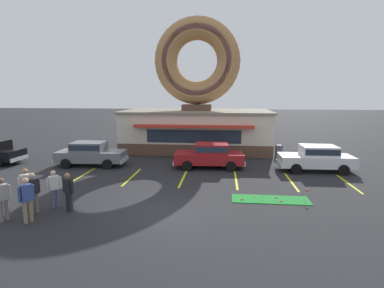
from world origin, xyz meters
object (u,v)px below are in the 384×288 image
at_px(golf_ball, 261,200).
at_px(pedestrian_clipboard_woman, 33,191).
at_px(car_white, 317,157).
at_px(car_grey, 91,153).
at_px(trash_bin, 279,151).
at_px(pedestrian_crossing_woman, 26,186).
at_px(pedestrian_beanie_man, 68,190).
at_px(pedestrian_leather_jacket_man, 27,198).
at_px(putting_flag_pin, 306,193).
at_px(car_red, 210,155).
at_px(pedestrian_blue_sweater_man, 54,187).
at_px(pedestrian_hooded_kid, 3,197).

bearing_deg(golf_ball, pedestrian_clipboard_woman, -165.78).
xyz_separation_m(golf_ball, car_white, (4.06, 5.78, 0.82)).
height_order(car_grey, trash_bin, car_grey).
bearing_deg(pedestrian_crossing_woman, pedestrian_clipboard_woman, -40.07).
height_order(pedestrian_beanie_man, trash_bin, pedestrian_beanie_man).
xyz_separation_m(pedestrian_leather_jacket_man, pedestrian_crossing_woman, (-0.96, 1.37, -0.02)).
relative_size(car_grey, car_white, 1.01).
height_order(putting_flag_pin, pedestrian_beanie_man, pedestrian_beanie_man).
distance_m(pedestrian_leather_jacket_man, pedestrian_clipboard_woman, 0.84).
relative_size(car_red, pedestrian_blue_sweater_man, 2.87).
bearing_deg(car_red, car_white, -1.22).
bearing_deg(pedestrian_leather_jacket_man, car_grey, 99.95).
bearing_deg(golf_ball, pedestrian_hooded_kid, -162.65).
height_order(car_red, car_white, same).
bearing_deg(pedestrian_clipboard_woman, pedestrian_blue_sweater_man, 59.24).
bearing_deg(car_red, pedestrian_crossing_woman, -133.76).
xyz_separation_m(car_grey, car_white, (14.60, 0.07, 0.00)).
xyz_separation_m(car_red, trash_bin, (5.04, 3.62, -0.37)).
bearing_deg(car_white, pedestrian_blue_sweater_man, -150.20).
relative_size(car_white, trash_bin, 4.70).
relative_size(putting_flag_pin, pedestrian_blue_sweater_man, 0.34).
bearing_deg(pedestrian_blue_sweater_man, pedestrian_leather_jacket_man, -96.24).
distance_m(pedestrian_hooded_kid, pedestrian_leather_jacket_man, 0.99).
xyz_separation_m(car_grey, pedestrian_blue_sweater_man, (1.72, -7.30, 0.02)).
bearing_deg(pedestrian_leather_jacket_man, car_red, 54.75).
distance_m(golf_ball, pedestrian_blue_sweater_man, 9.00).
distance_m(pedestrian_leather_jacket_man, pedestrian_crossing_woman, 1.67).
xyz_separation_m(car_grey, pedestrian_crossing_woman, (0.59, -7.48, 0.08)).
bearing_deg(trash_bin, putting_flag_pin, -92.91).
xyz_separation_m(car_white, pedestrian_beanie_man, (-12.05, -7.75, 0.03)).
relative_size(car_white, pedestrian_leather_jacket_man, 2.64).
height_order(car_grey, pedestrian_crossing_woman, pedestrian_crossing_woman).
bearing_deg(pedestrian_hooded_kid, pedestrian_beanie_man, 29.98).
bearing_deg(car_grey, pedestrian_leather_jacket_man, -80.05).
distance_m(pedestrian_hooded_kid, pedestrian_clipboard_woman, 1.05).
xyz_separation_m(putting_flag_pin, trash_bin, (0.48, 9.41, 0.06)).
xyz_separation_m(pedestrian_blue_sweater_man, trash_bin, (11.27, 11.14, -0.39)).
height_order(car_white, pedestrian_crossing_woman, pedestrian_crossing_woman).
bearing_deg(putting_flag_pin, golf_ball, -176.09).
height_order(car_red, trash_bin, car_red).
height_order(car_grey, car_red, same).
xyz_separation_m(pedestrian_hooded_kid, pedestrian_leather_jacket_man, (0.99, -0.03, 0.03)).
xyz_separation_m(car_white, pedestrian_leather_jacket_man, (-13.05, -8.93, 0.09)).
relative_size(car_grey, pedestrian_hooded_kid, 2.76).
distance_m(pedestrian_blue_sweater_man, pedestrian_crossing_woman, 1.15).
bearing_deg(car_grey, pedestrian_crossing_woman, -85.50).
bearing_deg(pedestrian_crossing_woman, pedestrian_beanie_man, -5.74).
bearing_deg(car_red, pedestrian_hooded_kid, -129.29).
distance_m(car_red, pedestrian_beanie_man, 9.57).
xyz_separation_m(pedestrian_blue_sweater_man, pedestrian_clipboard_woman, (-0.45, -0.76, 0.05)).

